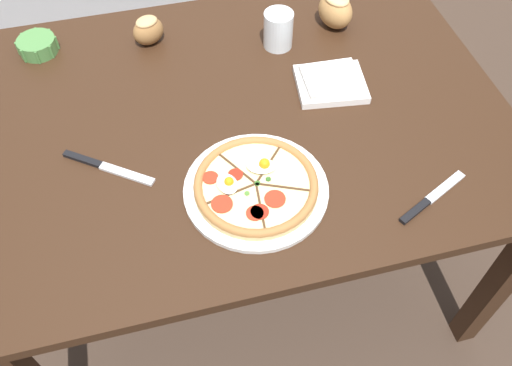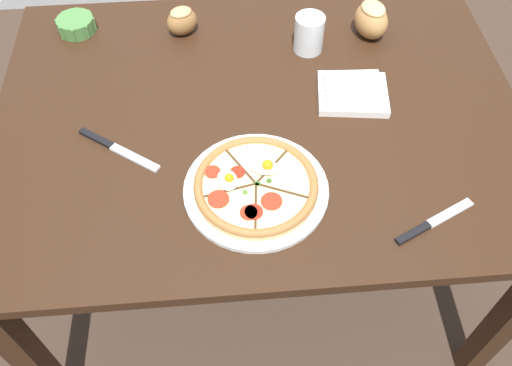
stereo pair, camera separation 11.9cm
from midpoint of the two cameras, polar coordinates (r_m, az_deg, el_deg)
ground_plane at (r=1.96m, az=-2.71°, el=-7.81°), size 12.00×12.00×0.00m
dining_table at (r=1.44m, az=-3.68°, el=4.85°), size 1.33×0.99×0.73m
pizza at (r=1.20m, az=-2.87°, el=-0.53°), size 0.32×0.32×0.05m
ramekin_bowl at (r=1.67m, az=-24.01°, el=13.01°), size 0.11×0.11×0.04m
napkin_folded at (r=1.43m, az=5.53°, el=10.38°), size 0.19×0.17×0.04m
bread_piece_near at (r=1.61m, az=6.20°, el=17.62°), size 0.12×0.13×0.10m
bread_piece_mid at (r=1.59m, az=-13.48°, el=15.29°), size 0.11×0.10×0.08m
knife_main at (r=1.24m, az=15.47°, el=-1.69°), size 0.19×0.11×0.01m
knife_spare at (r=1.31m, az=-17.95°, el=1.43°), size 0.20×0.15×0.01m
water_glass at (r=1.54m, az=0.07°, el=15.54°), size 0.08×0.08×0.10m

